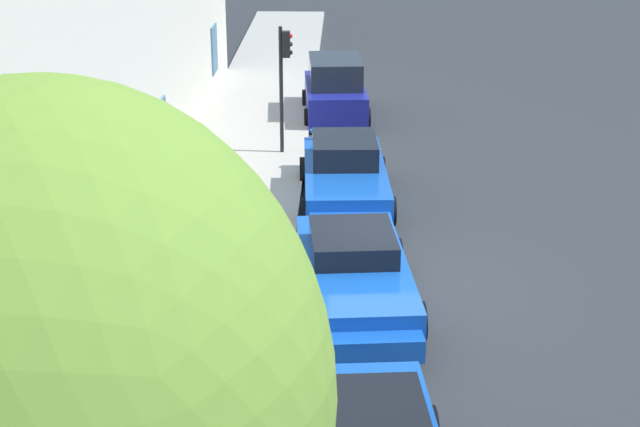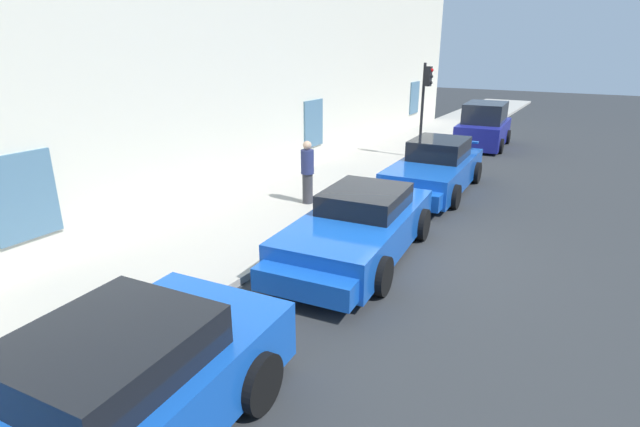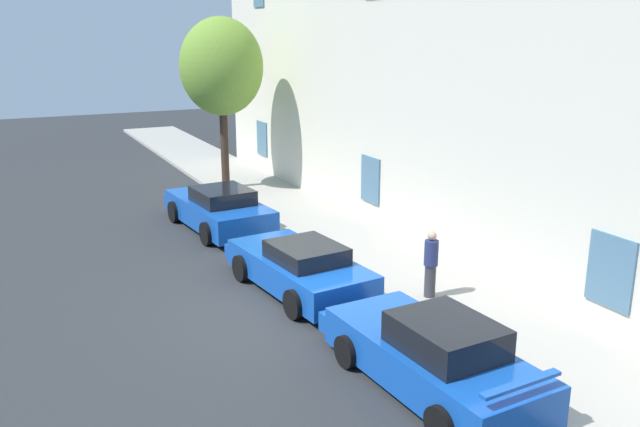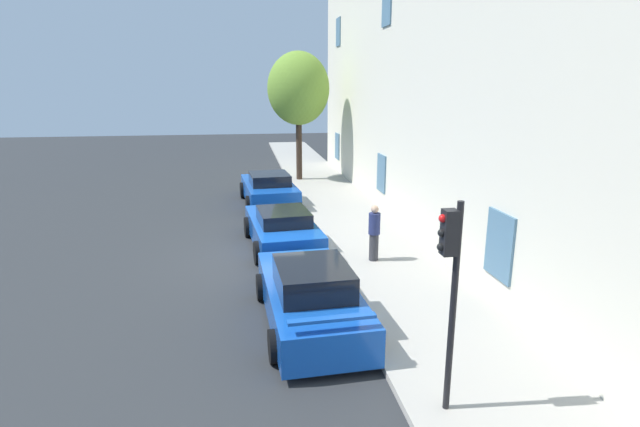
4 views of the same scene
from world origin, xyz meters
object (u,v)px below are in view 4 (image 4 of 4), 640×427
tree_near_kerb (298,89)px  sportscar_red_lead (268,189)px  pedestrian_admiring (374,232)px  sportscar_yellow_flank (281,228)px  traffic_light (451,272)px  sportscar_white_middle (309,294)px

tree_near_kerb → sportscar_red_lead: bearing=-22.0°
sportscar_red_lead → tree_near_kerb: tree_near_kerb is taller
pedestrian_admiring → sportscar_yellow_flank: bearing=-131.4°
sportscar_yellow_flank → traffic_light: bearing=11.3°
sportscar_red_lead → traffic_light: (14.93, 1.86, 1.77)m
sportscar_yellow_flank → tree_near_kerb: size_ratio=0.75×
sportscar_red_lead → pedestrian_admiring: bearing=17.3°
sportscar_red_lead → tree_near_kerb: size_ratio=0.79×
tree_near_kerb → traffic_light: tree_near_kerb is taller
sportscar_white_middle → pedestrian_admiring: pedestrian_admiring is taller
tree_near_kerb → traffic_light: size_ratio=2.01×
pedestrian_admiring → sportscar_white_middle: bearing=-36.5°
sportscar_red_lead → sportscar_white_middle: size_ratio=1.04×
sportscar_red_lead → pedestrian_admiring: (8.26, 2.57, 0.34)m
sportscar_yellow_flank → tree_near_kerb: 11.80m
tree_near_kerb → pedestrian_admiring: size_ratio=4.09×
sportscar_red_lead → pedestrian_admiring: 8.65m
tree_near_kerb → pedestrian_admiring: (13.03, 0.64, -3.90)m
sportscar_red_lead → pedestrian_admiring: size_ratio=3.22×
sportscar_red_lead → tree_near_kerb: 6.67m
sportscar_white_middle → tree_near_kerb: tree_near_kerb is taller
traffic_light → pedestrian_admiring: 6.86m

